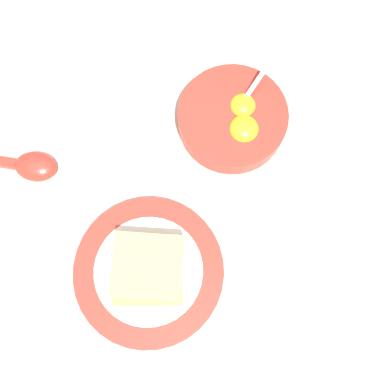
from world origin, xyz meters
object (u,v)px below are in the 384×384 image
at_px(toast_sandwich, 148,271).
at_px(egg_bowl, 233,119).
at_px(toast_plate, 149,271).
at_px(soup_spoon, 27,165).

bearing_deg(toast_sandwich, egg_bowl, 109.98).
height_order(egg_bowl, toast_sandwich, egg_bowl).
bearing_deg(toast_plate, egg_bowl, 109.59).
height_order(toast_plate, toast_sandwich, toast_sandwich).
bearing_deg(soup_spoon, toast_plate, 7.96).
xyz_separation_m(egg_bowl, soup_spoon, (-0.16, -0.30, -0.01)).
xyz_separation_m(toast_plate, toast_sandwich, (0.00, -0.00, 0.03)).
bearing_deg(toast_sandwich, toast_plate, 174.67).
relative_size(toast_plate, toast_sandwich, 1.59).
bearing_deg(egg_bowl, toast_sandwich, -70.02).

